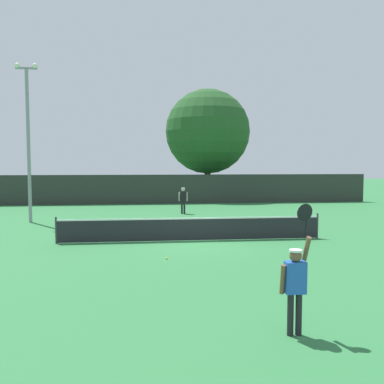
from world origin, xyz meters
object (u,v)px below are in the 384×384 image
(parked_car_near, at_px, (80,190))
(parked_car_mid, at_px, (196,189))
(light_pole, at_px, (28,133))
(player_serving, at_px, (296,279))
(large_tree, at_px, (208,132))
(tennis_ball, at_px, (166,258))
(parked_car_far, at_px, (229,187))
(player_receiving, at_px, (183,198))

(parked_car_near, distance_m, parked_car_mid, 10.40)
(parked_car_mid, bearing_deg, light_pole, -123.36)
(player_serving, relative_size, large_tree, 0.25)
(tennis_ball, height_order, parked_car_far, parked_car_far)
(large_tree, relative_size, parked_car_near, 2.23)
(parked_car_near, height_order, parked_car_far, same)
(light_pole, xyz_separation_m, large_tree, (11.70, 13.85, 1.18))
(player_receiving, xyz_separation_m, parked_car_mid, (2.13, 11.43, -0.23))
(player_serving, distance_m, parked_car_near, 31.53)
(large_tree, bearing_deg, parked_car_mid, 156.63)
(large_tree, bearing_deg, parked_car_far, 48.29)
(light_pole, xyz_separation_m, parked_car_mid, (10.67, 14.29, -4.02))
(tennis_ball, relative_size, parked_car_far, 0.02)
(parked_car_near, height_order, parked_car_mid, same)
(player_serving, distance_m, parked_car_mid, 29.96)
(light_pole, height_order, parked_car_far, light_pole)
(large_tree, bearing_deg, player_serving, -95.12)
(player_serving, xyz_separation_m, tennis_ball, (-2.12, 6.32, -1.04))
(player_receiving, relative_size, light_pole, 0.19)
(parked_car_near, distance_m, parked_car_far, 14.20)
(player_serving, xyz_separation_m, large_tree, (2.64, 29.47, 4.90))
(parked_car_mid, bearing_deg, parked_car_near, -178.62)
(player_serving, bearing_deg, tennis_ball, 108.55)
(parked_car_far, bearing_deg, parked_car_near, -163.11)
(parked_car_near, xyz_separation_m, parked_car_far, (14.04, 2.13, 0.00))
(tennis_ball, bearing_deg, player_receiving, 82.48)
(player_receiving, relative_size, parked_car_mid, 0.38)
(parked_car_far, bearing_deg, player_receiving, -104.24)
(parked_car_near, xyz_separation_m, parked_car_mid, (10.40, -0.36, 0.00))
(tennis_ball, distance_m, large_tree, 24.37)
(large_tree, distance_m, parked_car_far, 6.52)
(player_serving, bearing_deg, parked_car_mid, 86.91)
(player_serving, height_order, tennis_ball, player_serving)
(player_receiving, relative_size, parked_car_far, 0.37)
(player_receiving, distance_m, parked_car_mid, 11.63)
(light_pole, relative_size, parked_car_near, 1.94)
(light_pole, xyz_separation_m, parked_car_far, (14.31, 16.78, -4.02))
(parked_car_near, relative_size, parked_car_far, 0.99)
(parked_car_near, relative_size, parked_car_mid, 1.02)
(tennis_ball, height_order, parked_car_near, parked_car_near)
(player_receiving, distance_m, parked_car_far, 15.07)
(tennis_ball, bearing_deg, parked_car_mid, 81.00)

